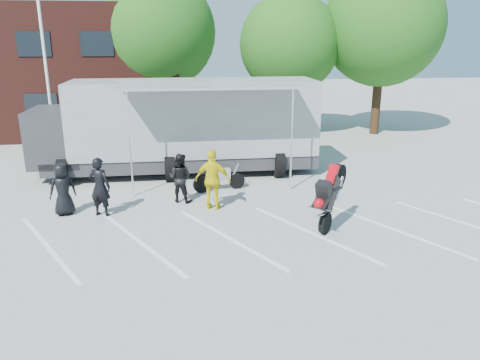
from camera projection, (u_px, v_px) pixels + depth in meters
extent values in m
plane|color=#A4A49F|center=(224.00, 254.00, 11.98)|extent=(100.00, 100.00, 0.00)
cube|color=white|center=(221.00, 238.00, 12.92)|extent=(18.09, 13.33, 0.01)
cube|color=#451C16|center=(21.00, 70.00, 26.83)|extent=(18.00, 8.00, 7.00)
cylinder|color=white|center=(46.00, 70.00, 19.52)|extent=(0.12, 0.12, 8.00)
cylinder|color=#382314|center=(163.00, 105.00, 26.44)|extent=(0.50, 0.50, 3.24)
sphere|color=#215014|center=(159.00, 32.00, 25.28)|extent=(6.12, 6.12, 6.12)
cylinder|color=#382314|center=(288.00, 109.00, 26.38)|extent=(0.50, 0.50, 2.88)
sphere|color=#215014|center=(289.00, 44.00, 25.35)|extent=(5.44, 5.44, 5.44)
cylinder|color=#382314|center=(376.00, 104.00, 26.42)|extent=(0.50, 0.50, 3.42)
sphere|color=#215014|center=(383.00, 26.00, 25.20)|extent=(6.46, 6.46, 6.46)
imported|color=black|center=(63.00, 189.00, 14.41)|extent=(0.95, 0.79, 1.65)
imported|color=black|center=(100.00, 187.00, 14.30)|extent=(0.79, 0.66, 1.86)
imported|color=black|center=(180.00, 178.00, 15.57)|extent=(0.99, 0.90, 1.66)
imported|color=yellow|center=(213.00, 180.00, 14.84)|extent=(1.23, 0.78, 1.95)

